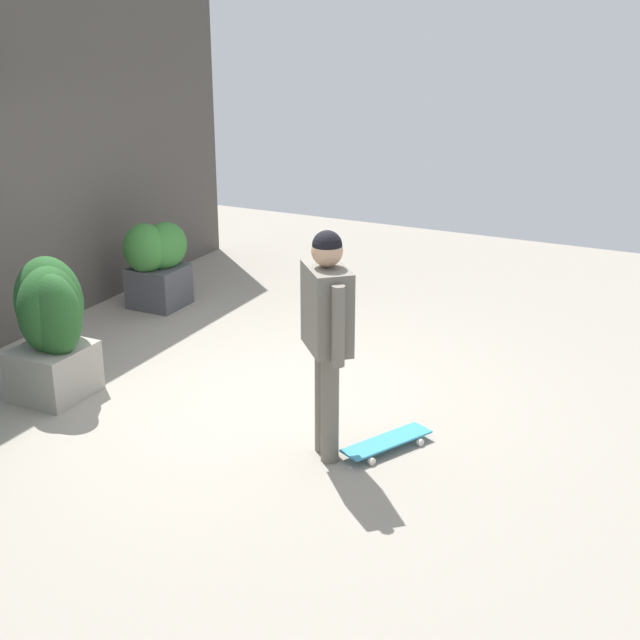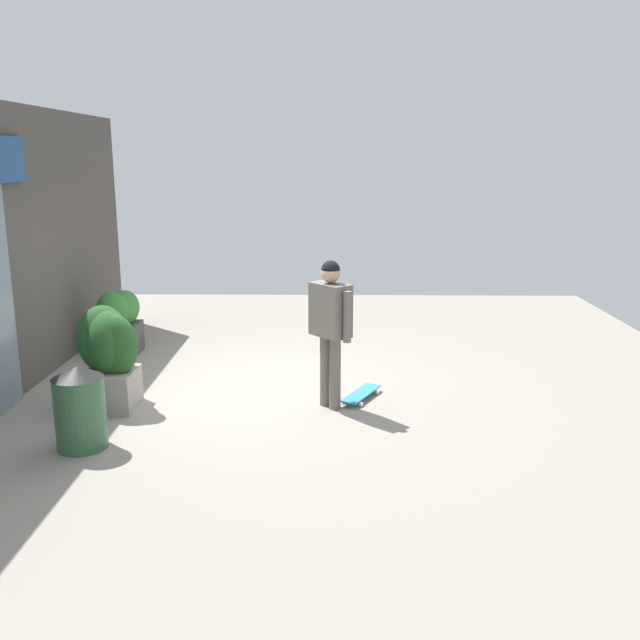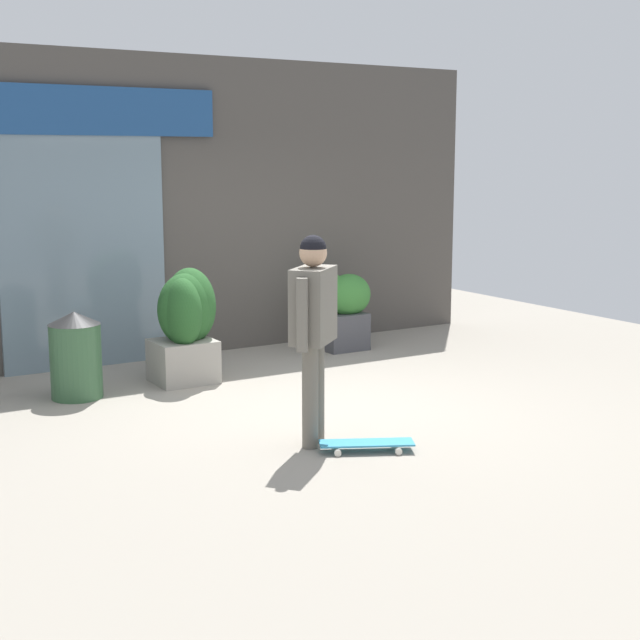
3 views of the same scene
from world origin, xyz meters
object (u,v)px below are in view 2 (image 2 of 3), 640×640
at_px(skateboard, 361,394).
at_px(planter_box_right, 120,319).
at_px(planter_box_left, 109,352).
at_px(trash_bin, 80,407).
at_px(skateboarder, 330,319).

relative_size(skateboard, planter_box_right, 0.81).
bearing_deg(skateboard, planter_box_left, 122.59).
bearing_deg(trash_bin, skateboard, -62.44).
bearing_deg(skateboard, skateboarder, 153.17).
xyz_separation_m(planter_box_left, trash_bin, (-1.16, -0.07, -0.22)).
xyz_separation_m(skateboarder, planter_box_left, (-0.02, 2.49, -0.39)).
bearing_deg(planter_box_right, planter_box_left, -166.09).
bearing_deg(planter_box_left, skateboard, -84.21).
relative_size(skateboarder, skateboard, 2.25).
bearing_deg(planter_box_right, skateboard, -119.37).
relative_size(skateboard, planter_box_left, 0.65).
xyz_separation_m(skateboarder, skateboard, (0.27, -0.36, -0.97)).
distance_m(skateboarder, planter_box_right, 3.77).
height_order(skateboarder, planter_box_left, skateboarder).
bearing_deg(skateboard, planter_box_right, 87.43).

